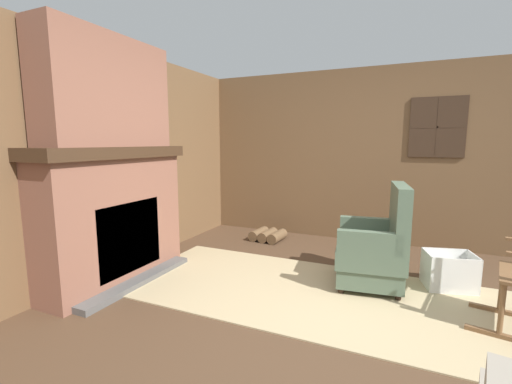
# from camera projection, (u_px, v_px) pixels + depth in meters

# --- Properties ---
(ground_plane) EXTENTS (14.00, 14.00, 0.00)m
(ground_plane) POSITION_uv_depth(u_px,v_px,m) (342.00, 327.00, 2.61)
(ground_plane) COLOR #4C3523
(wood_panel_wall_left) EXTENTS (0.06, 5.55, 2.41)m
(wood_panel_wall_left) POSITION_uv_depth(u_px,v_px,m) (94.00, 162.00, 3.44)
(wood_panel_wall_left) COLOR brown
(wood_panel_wall_left) RESTS_ON ground
(wood_panel_wall_back) EXTENTS (5.55, 0.09, 2.41)m
(wood_panel_wall_back) POSITION_uv_depth(u_px,v_px,m) (379.00, 156.00, 4.69)
(wood_panel_wall_back) COLOR brown
(wood_panel_wall_back) RESTS_ON ground
(fireplace_hearth) EXTENTS (0.62, 1.65, 1.36)m
(fireplace_hearth) POSITION_uv_depth(u_px,v_px,m) (116.00, 215.00, 3.42)
(fireplace_hearth) COLOR brown
(fireplace_hearth) RESTS_ON ground
(chimney_breast) EXTENTS (0.36, 1.36, 1.03)m
(chimney_breast) POSITION_uv_depth(u_px,v_px,m) (107.00, 92.00, 3.25)
(chimney_breast) COLOR brown
(chimney_breast) RESTS_ON fireplace_hearth
(area_rug) EXTENTS (3.69, 1.57, 0.01)m
(area_rug) POSITION_uv_depth(u_px,v_px,m) (317.00, 294.00, 3.17)
(area_rug) COLOR tan
(area_rug) RESTS_ON ground
(armchair) EXTENTS (0.70, 0.76, 1.01)m
(armchair) POSITION_uv_depth(u_px,v_px,m) (375.00, 250.00, 3.31)
(armchair) COLOR #516651
(armchair) RESTS_ON ground
(firewood_stack) EXTENTS (0.47, 0.42, 0.15)m
(firewood_stack) POSITION_uv_depth(u_px,v_px,m) (268.00, 235.00, 4.93)
(firewood_stack) COLOR brown
(firewood_stack) RESTS_ON ground
(laundry_basket) EXTENTS (0.50, 0.42, 0.35)m
(laundry_basket) POSITION_uv_depth(u_px,v_px,m) (449.00, 271.00, 3.28)
(laundry_basket) COLOR white
(laundry_basket) RESTS_ON ground
(oil_lamp_vase) EXTENTS (0.10, 0.10, 0.23)m
(oil_lamp_vase) POSITION_uv_depth(u_px,v_px,m) (73.00, 138.00, 3.00)
(oil_lamp_vase) COLOR #B24C42
(oil_lamp_vase) RESTS_ON fireplace_hearth
(storage_case) EXTENTS (0.15, 0.20, 0.15)m
(storage_case) POSITION_uv_depth(u_px,v_px,m) (145.00, 139.00, 3.81)
(storage_case) COLOR brown
(storage_case) RESTS_ON fireplace_hearth
(decorative_plate_on_mantel) EXTENTS (0.07, 0.26, 0.25)m
(decorative_plate_on_mantel) POSITION_uv_depth(u_px,v_px,m) (113.00, 134.00, 3.42)
(decorative_plate_on_mantel) COLOR red
(decorative_plate_on_mantel) RESTS_ON fireplace_hearth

